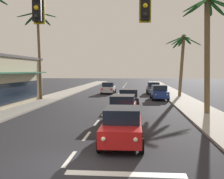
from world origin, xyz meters
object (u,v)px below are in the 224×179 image
object	(u,v)px
traffic_signal_mast	(146,24)
palm_right_second	(207,33)
sedan_fifth_in_queue	(129,98)
palm_left_third	(38,33)
sedan_third_in_queue	(123,107)
sedan_lead_at_stop_bar	(122,126)
sedan_oncoming_far	(108,88)
sedan_parked_mid_kerb	(153,88)
sedan_parked_nearest_kerb	(159,92)
palm_right_third	(183,53)

from	to	relation	value
traffic_signal_mast	palm_right_second	bearing A→B (deg)	67.20
sedan_fifth_in_queue	palm_left_third	size ratio (longest dim) A/B	0.44
palm_right_second	sedan_third_in_queue	bearing A→B (deg)	-158.03
sedan_lead_at_stop_bar	palm_right_second	size ratio (longest dim) A/B	0.49
sedan_oncoming_far	sedan_lead_at_stop_bar	bearing A→B (deg)	-83.07
traffic_signal_mast	palm_left_third	distance (m)	24.17
traffic_signal_mast	sedan_third_in_queue	size ratio (longest dim) A/B	2.64
sedan_third_in_queue	sedan_parked_mid_kerb	xyz separation A→B (m)	(3.44, 21.60, 0.00)
sedan_third_in_queue	sedan_oncoming_far	world-z (taller)	same
sedan_parked_nearest_kerb	palm_right_third	size ratio (longest dim) A/B	0.56
sedan_parked_nearest_kerb	palm_right_second	size ratio (longest dim) A/B	0.50
sedan_fifth_in_queue	sedan_parked_nearest_kerb	bearing A→B (deg)	64.35
traffic_signal_mast	sedan_parked_nearest_kerb	xyz separation A→B (m)	(2.39, 23.02, -4.17)
palm_left_third	palm_right_third	distance (m)	17.78
sedan_third_in_queue	palm_left_third	distance (m)	16.91
sedan_parked_nearest_kerb	sedan_parked_mid_kerb	size ratio (longest dim) A/B	1.00
sedan_oncoming_far	sedan_parked_mid_kerb	bearing A→B (deg)	1.14
palm_left_third	palm_right_third	size ratio (longest dim) A/B	1.28
traffic_signal_mast	palm_left_third	size ratio (longest dim) A/B	1.17
traffic_signal_mast	palm_right_third	xyz separation A→B (m)	(5.55, 26.30, 0.63)
palm_left_third	sedan_parked_nearest_kerb	bearing A→B (deg)	7.62
palm_left_third	palm_right_second	size ratio (longest dim) A/B	1.13
sedan_parked_nearest_kerb	traffic_signal_mast	bearing A→B (deg)	-95.94
sedan_lead_at_stop_bar	palm_right_second	world-z (taller)	palm_right_second
sedan_third_in_queue	sedan_oncoming_far	bearing A→B (deg)	98.27
palm_right_third	sedan_oncoming_far	bearing A→B (deg)	155.05
sedan_parked_mid_kerb	palm_left_third	size ratio (longest dim) A/B	0.44
traffic_signal_mast	palm_left_third	world-z (taller)	palm_left_third
traffic_signal_mast	palm_left_third	bearing A→B (deg)	118.22
sedan_fifth_in_queue	palm_left_third	world-z (taller)	palm_left_third
palm_right_second	traffic_signal_mast	bearing A→B (deg)	-112.80
sedan_fifth_in_queue	palm_right_third	distance (m)	13.16
sedan_lead_at_stop_bar	palm_right_third	distance (m)	24.73
sedan_oncoming_far	palm_left_third	distance (m)	13.75
sedan_fifth_in_queue	palm_right_second	world-z (taller)	palm_right_second
sedan_parked_mid_kerb	palm_left_third	bearing A→B (deg)	-144.02
sedan_oncoming_far	palm_right_second	bearing A→B (deg)	-63.68
sedan_fifth_in_queue	sedan_parked_nearest_kerb	xyz separation A→B (m)	(3.40, 7.08, 0.00)
sedan_lead_at_stop_bar	sedan_oncoming_far	distance (m)	28.19
sedan_lead_at_stop_bar	sedan_parked_nearest_kerb	world-z (taller)	same
traffic_signal_mast	palm_right_second	world-z (taller)	palm_right_second
traffic_signal_mast	sedan_fifth_in_queue	world-z (taller)	traffic_signal_mast
sedan_lead_at_stop_bar	sedan_parked_mid_kerb	world-z (taller)	same
sedan_parked_mid_kerb	sedan_parked_nearest_kerb	bearing A→B (deg)	-88.66
sedan_oncoming_far	sedan_parked_nearest_kerb	bearing A→B (deg)	-49.46
sedan_parked_mid_kerb	sedan_fifth_in_queue	bearing A→B (deg)	-102.01
palm_right_third	sedan_third_in_queue	bearing A→B (deg)	-111.90
sedan_third_in_queue	sedan_fifth_in_queue	bearing A→B (deg)	88.01
sedan_fifth_in_queue	palm_left_third	bearing A→B (deg)	153.20
sedan_fifth_in_queue	sedan_oncoming_far	size ratio (longest dim) A/B	1.00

